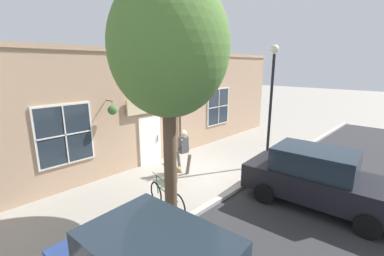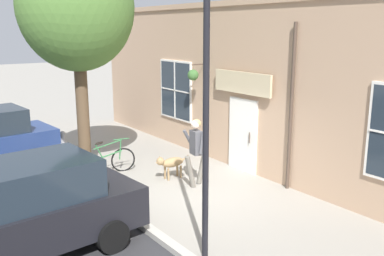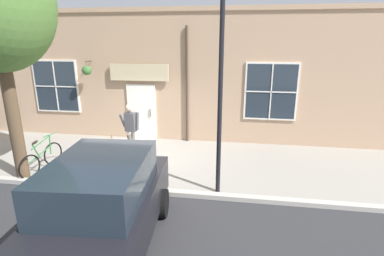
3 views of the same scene
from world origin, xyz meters
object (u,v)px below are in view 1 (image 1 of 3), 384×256
street_tree_by_curb (169,52)px  parked_car_mid_block (318,178)px  street_lamp (272,90)px  dog_on_leash (172,170)px  fire_hydrant (80,247)px  leaning_bicycle (167,197)px  pedestrian_walking (184,147)px

street_tree_by_curb → parked_car_mid_block: (2.61, 3.51, -3.59)m
parked_car_mid_block → street_lamp: size_ratio=0.90×
dog_on_leash → fire_hydrant: fire_hydrant is taller
dog_on_leash → leaning_bicycle: bearing=-47.6°
dog_on_leash → street_lamp: 5.00m
street_lamp → dog_on_leash: bearing=-114.9°
dog_on_leash → street_tree_by_curb: street_tree_by_curb is taller
pedestrian_walking → street_lamp: street_lamp is taller
street_lamp → street_tree_by_curb: bearing=-90.0°
leaning_bicycle → parked_car_mid_block: size_ratio=0.39×
street_tree_by_curb → parked_car_mid_block: size_ratio=1.41×
street_tree_by_curb → fire_hydrant: street_tree_by_curb is taller
pedestrian_walking → street_lamp: (2.00, 2.97, 2.13)m
dog_on_leash → leaning_bicycle: 1.87m
parked_car_mid_block → fire_hydrant: 6.62m
leaning_bicycle → fire_hydrant: 2.69m
street_lamp → fire_hydrant: 8.33m
fire_hydrant → street_lamp: bearing=88.4°
street_tree_by_curb → fire_hydrant: size_ratio=8.09×
leaning_bicycle → parked_car_mid_block: parked_car_mid_block is taller
pedestrian_walking → street_lamp: size_ratio=0.36×
dog_on_leash → parked_car_mid_block: size_ratio=0.24×
street_tree_by_curb → street_lamp: bearing=90.0°
leaning_bicycle → fire_hydrant: (0.27, -2.67, 0.02)m
dog_on_leash → parked_car_mid_block: parked_car_mid_block is taller
parked_car_mid_block → street_lamp: (-2.61, 1.88, 2.33)m
street_tree_by_curb → street_lamp: street_tree_by_curb is taller
pedestrian_walking → fire_hydrant: bearing=-70.0°
street_tree_by_curb → street_lamp: size_ratio=1.26×
dog_on_leash → parked_car_mid_block: 4.78m
dog_on_leash → street_lamp: (1.76, 3.79, 2.75)m
pedestrian_walking → parked_car_mid_block: (4.61, 1.09, -0.20)m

